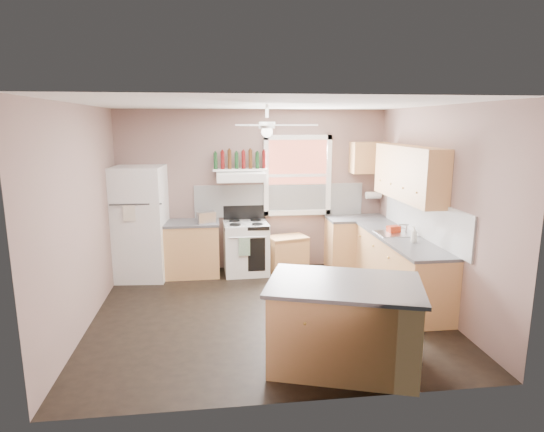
{
  "coord_description": "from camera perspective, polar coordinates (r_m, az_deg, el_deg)",
  "views": [
    {
      "loc": [
        -0.66,
        -5.63,
        2.47
      ],
      "look_at": [
        0.1,
        0.3,
        1.25
      ],
      "focal_mm": 30.0,
      "sensor_mm": 36.0,
      "label": 1
    }
  ],
  "objects": [
    {
      "name": "base_cabinet_right",
      "position": [
        6.79,
        15.79,
        -6.4
      ],
      "size": [
        0.6,
        2.2,
        0.86
      ],
      "primitive_type": "cube",
      "color": "tan",
      "rests_on": "floor"
    },
    {
      "name": "refrigerator",
      "position": [
        7.55,
        -16.12,
        -0.87
      ],
      "size": [
        0.83,
        0.81,
        1.81
      ],
      "primitive_type": "cube",
      "rotation": [
        0.0,
        0.0,
        -0.09
      ],
      "color": "white",
      "rests_on": "floor"
    },
    {
      "name": "counter_left",
      "position": [
        7.51,
        -10.19,
        -0.86
      ],
      "size": [
        0.92,
        0.62,
        0.04
      ],
      "primitive_type": "cube",
      "color": "#474749",
      "rests_on": "base_cabinet_left"
    },
    {
      "name": "window_view",
      "position": [
        7.79,
        3.19,
        5.12
      ],
      "size": [
        1.0,
        0.02,
        1.2
      ],
      "primitive_type": "cube",
      "color": "brown",
      "rests_on": "wall_back"
    },
    {
      "name": "ceiling",
      "position": [
        5.67,
        -0.64,
        13.86
      ],
      "size": [
        4.5,
        4.5,
        0.0
      ],
      "primitive_type": "plane",
      "color": "white",
      "rests_on": "ground"
    },
    {
      "name": "range_hood",
      "position": [
        7.44,
        -3.95,
        4.96
      ],
      "size": [
        0.78,
        0.5,
        0.14
      ],
      "primitive_type": "cube",
      "color": "white",
      "rests_on": "wall_back"
    },
    {
      "name": "window_frame",
      "position": [
        7.76,
        3.23,
        5.09
      ],
      "size": [
        1.16,
        0.07,
        1.36
      ],
      "primitive_type": "cube",
      "color": "white",
      "rests_on": "wall_back"
    },
    {
      "name": "soap_bottle",
      "position": [
        6.37,
        17.4,
        -2.25
      ],
      "size": [
        0.12,
        0.12,
        0.22
      ],
      "primitive_type": "imported",
      "rotation": [
        0.0,
        0.0,
        4.0
      ],
      "color": "silver",
      "rests_on": "counter_right"
    },
    {
      "name": "counter_right",
      "position": [
        6.66,
        15.92,
        -2.72
      ],
      "size": [
        0.62,
        2.22,
        0.04
      ],
      "primitive_type": "cube",
      "color": "#474749",
      "rests_on": "base_cabinet_right"
    },
    {
      "name": "stove",
      "position": [
        7.6,
        -3.28,
        -4.03
      ],
      "size": [
        0.74,
        0.67,
        0.86
      ],
      "primitive_type": "cube",
      "rotation": [
        0.0,
        0.0,
        0.04
      ],
      "color": "white",
      "rests_on": "floor"
    },
    {
      "name": "faucet",
      "position": [
        6.88,
        16.54,
        -1.53
      ],
      "size": [
        0.03,
        0.03,
        0.14
      ],
      "primitive_type": "cylinder",
      "color": "silver",
      "rests_on": "sink"
    },
    {
      "name": "island_top",
      "position": [
        4.68,
        9.11,
        -8.48
      ],
      "size": [
        1.77,
        1.43,
        0.04
      ],
      "primitive_type": "cube",
      "rotation": [
        0.0,
        0.0,
        -0.32
      ],
      "color": "#474749",
      "rests_on": "island"
    },
    {
      "name": "ceiling_fan_hub",
      "position": [
        5.66,
        -0.63,
        11.34
      ],
      "size": [
        0.2,
        0.2,
        0.08
      ],
      "primitive_type": "cylinder",
      "color": "white",
      "rests_on": "ceiling"
    },
    {
      "name": "backsplash_back",
      "position": [
        7.8,
        0.99,
        1.99
      ],
      "size": [
        2.9,
        0.03,
        0.55
      ],
      "primitive_type": "cube",
      "color": "white",
      "rests_on": "wall_back"
    },
    {
      "name": "red_caddy",
      "position": [
        6.88,
        15.01,
        -1.62
      ],
      "size": [
        0.2,
        0.16,
        0.1
      ],
      "primitive_type": "cube",
      "rotation": [
        0.0,
        0.0,
        0.21
      ],
      "color": "#A1260D",
      "rests_on": "counter_right"
    },
    {
      "name": "wall_right",
      "position": [
        6.44,
        19.93,
        0.83
      ],
      "size": [
        0.05,
        4.0,
        2.7
      ],
      "primitive_type": "cube",
      "color": "#7B6059",
      "rests_on": "ground"
    },
    {
      "name": "paper_towel",
      "position": [
        8.06,
        12.6,
        2.57
      ],
      "size": [
        0.26,
        0.12,
        0.12
      ],
      "primitive_type": "cylinder",
      "rotation": [
        0.0,
        1.57,
        0.0
      ],
      "color": "white",
      "rests_on": "wall_back"
    },
    {
      "name": "island",
      "position": [
        4.85,
        8.94,
        -13.48
      ],
      "size": [
        1.66,
        1.32,
        0.86
      ],
      "primitive_type": "cube",
      "rotation": [
        0.0,
        0.0,
        -0.32
      ],
      "color": "tan",
      "rests_on": "floor"
    },
    {
      "name": "base_cabinet_corner",
      "position": [
        7.98,
        10.56,
        -3.47
      ],
      "size": [
        1.0,
        0.6,
        0.86
      ],
      "primitive_type": "cube",
      "color": "tan",
      "rests_on": "floor"
    },
    {
      "name": "wall_back",
      "position": [
        7.76,
        -2.35,
        3.24
      ],
      "size": [
        4.5,
        0.05,
        2.7
      ],
      "primitive_type": "cube",
      "color": "#7B6059",
      "rests_on": "ground"
    },
    {
      "name": "backsplash_right",
      "position": [
        6.72,
        18.37,
        -0.16
      ],
      "size": [
        0.03,
        2.6,
        0.55
      ],
      "primitive_type": "cube",
      "color": "white",
      "rests_on": "wall_right"
    },
    {
      "name": "sink",
      "position": [
        6.84,
        15.27,
        -2.19
      ],
      "size": [
        0.55,
        0.45,
        0.03
      ],
      "primitive_type": "cube",
      "color": "silver",
      "rests_on": "counter_right"
    },
    {
      "name": "bottle_shelf",
      "position": [
        7.55,
        -4.02,
        5.82
      ],
      "size": [
        0.9,
        0.26,
        0.03
      ],
      "primitive_type": "cube",
      "color": "white",
      "rests_on": "range_hood"
    },
    {
      "name": "counter_corner",
      "position": [
        7.87,
        10.68,
        -0.3
      ],
      "size": [
        1.02,
        0.62,
        0.04
      ],
      "primitive_type": "cube",
      "color": "#474749",
      "rests_on": "base_cabinet_corner"
    },
    {
      "name": "upper_cabinet_corner",
      "position": [
        7.92,
        12.06,
        7.17
      ],
      "size": [
        0.6,
        0.33,
        0.52
      ],
      "primitive_type": "cube",
      "color": "tan",
      "rests_on": "wall_back"
    },
    {
      "name": "upper_cabinet_right",
      "position": [
        6.74,
        16.78,
        5.18
      ],
      "size": [
        0.33,
        1.8,
        0.76
      ],
      "primitive_type": "cube",
      "color": "tan",
      "rests_on": "wall_right"
    },
    {
      "name": "base_cabinet_left",
      "position": [
        7.62,
        -10.07,
        -4.17
      ],
      "size": [
        0.9,
        0.6,
        0.86
      ],
      "primitive_type": "cube",
      "color": "tan",
      "rests_on": "floor"
    },
    {
      "name": "wall_left",
      "position": [
        5.96,
        -22.88,
        -0.21
      ],
      "size": [
        0.05,
        4.0,
        2.7
      ],
      "primitive_type": "cube",
      "color": "#7B6059",
      "rests_on": "ground"
    },
    {
      "name": "wine_bottles",
      "position": [
        7.53,
        -4.02,
        7.02
      ],
      "size": [
        0.86,
        0.06,
        0.31
      ],
      "color": "#143819",
      "rests_on": "bottle_shelf"
    },
    {
      "name": "floor",
      "position": [
        6.18,
        -0.58,
        -12.02
      ],
      "size": [
        4.5,
        4.5,
        0.0
      ],
      "primitive_type": "plane",
      "color": "black",
      "rests_on": "ground"
    },
    {
      "name": "toaster",
      "position": [
        7.35,
        -8.25,
        -0.19
      ],
      "size": [
        0.32,
        0.24,
        0.18
      ],
      "primitive_type": "cube",
      "rotation": [
        0.0,
        0.0,
        0.31
      ],
      "color": "silver",
      "rests_on": "counter_left"
    },
    {
      "name": "cart",
      "position": [
        7.67,
        1.96,
        -4.81
      ],
      "size": [
        0.71,
        0.56,
        0.62
      ],
      "primitive_type": "cube",
      "rotation": [
        0.0,
        0.0,
        0.26
      ],
      "color": "tan",
      "rests_on": "floor"
    }
  ]
}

